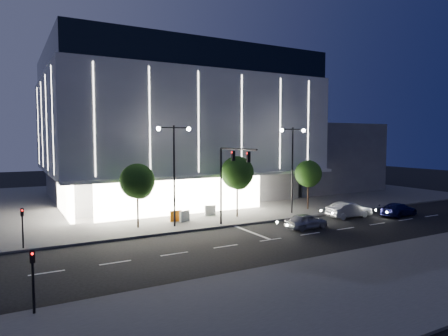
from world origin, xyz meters
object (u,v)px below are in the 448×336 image
(street_lamp_east, at_px, (292,157))
(barrier_b, at_px, (185,216))
(car_lead, at_px, (306,221))
(street_lamp_west, at_px, (174,160))
(ped_signal_far, at_px, (23,224))
(car_third, at_px, (398,209))
(tree_right, at_px, (308,175))
(barrier_d, at_px, (210,210))
(traffic_mast, at_px, (229,171))
(tree_left, at_px, (138,183))
(tree_mid, at_px, (237,175))
(car_second, at_px, (349,210))
(barrier_c, at_px, (176,216))
(ped_signal_near, at_px, (33,275))

(street_lamp_east, height_order, barrier_b, street_lamp_east)
(car_lead, bearing_deg, street_lamp_west, 56.91)
(ped_signal_far, height_order, car_lead, ped_signal_far)
(ped_signal_far, bearing_deg, car_third, -7.39)
(tree_right, relative_size, barrier_d, 5.01)
(traffic_mast, height_order, tree_right, traffic_mast)
(tree_right, height_order, barrier_d, tree_right)
(street_lamp_east, relative_size, barrier_d, 8.18)
(street_lamp_east, xyz_separation_m, barrier_b, (-11.45, 1.41, -5.31))
(tree_left, bearing_deg, tree_mid, 0.00)
(traffic_mast, distance_m, ped_signal_far, 16.35)
(ped_signal_far, bearing_deg, barrier_b, 12.14)
(traffic_mast, relative_size, car_third, 1.54)
(ped_signal_far, xyz_separation_m, tree_mid, (19.03, 2.52, 2.45))
(street_lamp_west, height_order, barrier_d, street_lamp_west)
(car_second, height_order, car_third, car_second)
(car_third, bearing_deg, street_lamp_west, 68.09)
(street_lamp_east, distance_m, tree_left, 16.12)
(street_lamp_west, relative_size, barrier_c, 8.18)
(car_lead, relative_size, car_third, 0.87)
(car_lead, xyz_separation_m, car_third, (12.09, 0.04, -0.02))
(tree_mid, bearing_deg, ped_signal_far, -172.45)
(street_lamp_west, bearing_deg, barrier_b, 42.35)
(tree_right, bearing_deg, ped_signal_far, -174.86)
(traffic_mast, height_order, car_lead, traffic_mast)
(tree_mid, height_order, barrier_d, tree_mid)
(car_third, distance_m, barrier_d, 19.15)
(car_lead, distance_m, car_second, 7.29)
(street_lamp_west, relative_size, barrier_b, 8.18)
(ped_signal_near, height_order, barrier_c, ped_signal_near)
(tree_right, relative_size, barrier_b, 5.01)
(car_third, height_order, barrier_b, car_third)
(street_lamp_east, height_order, tree_right, street_lamp_east)
(barrier_c, bearing_deg, barrier_d, 15.03)
(traffic_mast, height_order, ped_signal_near, traffic_mast)
(car_third, bearing_deg, ped_signal_near, 95.75)
(traffic_mast, distance_m, tree_right, 12.63)
(ped_signal_near, bearing_deg, traffic_mast, 34.12)
(barrier_b, bearing_deg, car_third, -41.65)
(street_lamp_west, height_order, car_second, street_lamp_west)
(tree_left, xyz_separation_m, car_lead, (12.84, -6.97, -3.35))
(barrier_d, bearing_deg, car_second, -21.14)
(car_third, relative_size, barrier_d, 4.18)
(tree_mid, bearing_deg, barrier_b, 175.88)
(car_second, bearing_deg, street_lamp_west, 79.25)
(street_lamp_west, height_order, barrier_b, street_lamp_west)
(tree_left, xyz_separation_m, tree_right, (19.00, -0.00, -0.15))
(traffic_mast, xyz_separation_m, ped_signal_near, (-16.00, -10.84, -3.14))
(car_third, bearing_deg, street_lamp_east, 49.76)
(street_lamp_west, xyz_separation_m, car_lead, (9.87, -5.95, -5.27))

